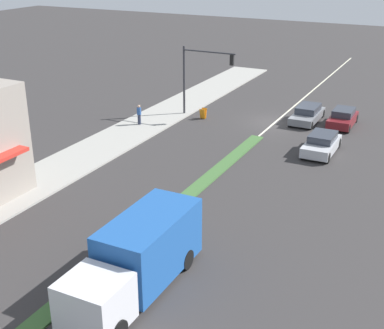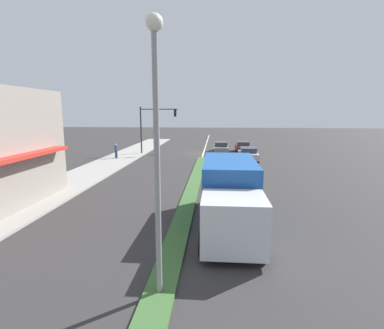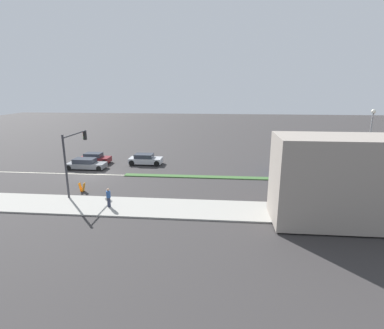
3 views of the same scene
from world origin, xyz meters
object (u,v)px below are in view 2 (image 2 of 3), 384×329
street_lamp (156,125)px  pedestrian (116,151)px  delivery_truck (230,194)px  suv_grey (221,147)px  sedan_silver (248,154)px  traffic_signal_main (152,122)px  warning_aframe_sign (157,151)px  sedan_maroon (243,147)px

street_lamp → pedestrian: 25.91m
delivery_truck → suv_grey: (0.00, -25.46, -0.85)m
sedan_silver → delivery_truck: bearing=81.6°
traffic_signal_main → warning_aframe_sign: size_ratio=6.69×
warning_aframe_sign → delivery_truck: 23.71m
delivery_truck → sedan_maroon: (-2.80, -25.57, -0.83)m
traffic_signal_main → sedan_maroon: size_ratio=1.45×
suv_grey → sedan_maroon: 2.80m
traffic_signal_main → suv_grey: 9.37m
sedan_maroon → street_lamp: bearing=80.9°
sedan_silver → warning_aframe_sign: bearing=-18.1°
traffic_signal_main → suv_grey: traffic_signal_main is taller
warning_aframe_sign → sedan_maroon: bearing=-163.2°
traffic_signal_main → sedan_maroon: bearing=-165.5°
pedestrian → sedan_silver: (-14.29, -0.51, -0.29)m
delivery_truck → suv_grey: bearing=-90.0°
delivery_truck → sedan_maroon: size_ratio=1.95×
pedestrian → sedan_silver: pedestrian is taller
traffic_signal_main → street_lamp: 28.87m
street_lamp → sedan_silver: 25.24m
delivery_truck → sedan_silver: delivery_truck is taller
sedan_maroon → sedan_silver: sedan_silver is taller
street_lamp → warning_aframe_sign: bearing=-78.6°
street_lamp → warning_aframe_sign: street_lamp is taller
pedestrian → sedan_maroon: size_ratio=0.41×
pedestrian → street_lamp: bearing=111.3°
delivery_truck → suv_grey: delivery_truck is taller
warning_aframe_sign → delivery_truck: delivery_truck is taller
pedestrian → suv_grey: pedestrian is taller
suv_grey → sedan_maroon: bearing=-177.9°
traffic_signal_main → suv_grey: (-8.32, -2.77, -3.29)m
street_lamp → sedan_maroon: 31.74m
delivery_truck → sedan_silver: 19.12m
warning_aframe_sign → suv_grey: size_ratio=0.19×
warning_aframe_sign → suv_grey: (-7.83, -3.11, 0.19)m
traffic_signal_main → delivery_truck: 24.30m
warning_aframe_sign → pedestrian: bearing=47.4°
traffic_signal_main → sedan_maroon: (-11.12, -2.87, -3.26)m
pedestrian → delivery_truck: bearing=122.0°
street_lamp → suv_grey: bearing=-94.1°
street_lamp → pedestrian: size_ratio=4.69×
suv_grey → sedan_silver: (-2.80, 6.57, 0.04)m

